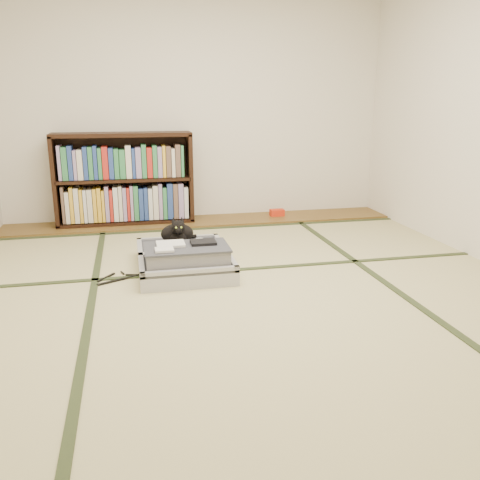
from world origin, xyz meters
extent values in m
plane|color=tan|center=(0.00, 0.00, 0.00)|extent=(4.50, 4.50, 0.00)
cube|color=brown|center=(0.00, 2.00, 0.01)|extent=(4.00, 0.50, 0.02)
cube|color=red|center=(0.83, 2.03, 0.06)|extent=(0.15, 0.09, 0.07)
plane|color=silver|center=(0.00, 2.25, 1.20)|extent=(4.00, 0.00, 4.00)
cube|color=#2D381E|center=(-1.00, 0.00, 0.00)|extent=(0.05, 4.50, 0.01)
cube|color=#2D381E|center=(1.00, 0.00, 0.00)|extent=(0.05, 4.50, 0.01)
cube|color=#2D381E|center=(0.00, 0.40, 0.00)|extent=(4.00, 0.05, 0.01)
cube|color=#2D381E|center=(0.00, 1.70, 0.00)|extent=(4.00, 0.05, 0.01)
cube|color=black|center=(-1.43, 2.07, 0.47)|extent=(0.04, 0.31, 0.88)
cube|color=black|center=(-0.11, 2.07, 0.47)|extent=(0.04, 0.31, 0.88)
cube|color=black|center=(-0.77, 2.07, 0.03)|extent=(1.36, 0.31, 0.04)
cube|color=black|center=(-0.77, 2.07, 0.91)|extent=(1.36, 0.31, 0.04)
cube|color=black|center=(-0.77, 2.07, 0.47)|extent=(1.31, 0.31, 0.03)
cube|color=black|center=(-0.77, 2.22, 0.47)|extent=(1.36, 0.02, 0.88)
cube|color=gray|center=(-0.77, 2.05, 0.25)|extent=(1.23, 0.22, 0.37)
cube|color=gray|center=(-0.77, 2.05, 0.66)|extent=(1.23, 0.22, 0.33)
cube|color=#AAAAAE|center=(-0.35, 0.29, 0.06)|extent=(0.67, 0.45, 0.12)
cube|color=#313339|center=(-0.35, 0.29, 0.09)|extent=(0.60, 0.38, 0.09)
cube|color=#AAAAAE|center=(-0.35, 0.08, 0.12)|extent=(0.67, 0.04, 0.04)
cube|color=#AAAAAE|center=(-0.35, 0.49, 0.12)|extent=(0.67, 0.04, 0.04)
cube|color=#AAAAAE|center=(-0.67, 0.29, 0.12)|extent=(0.04, 0.45, 0.04)
cube|color=#AAAAAE|center=(-0.03, 0.29, 0.12)|extent=(0.04, 0.45, 0.04)
cube|color=#AAAAAE|center=(-0.35, 0.74, 0.06)|extent=(0.67, 0.45, 0.12)
cube|color=#313339|center=(-0.35, 0.74, 0.09)|extent=(0.60, 0.38, 0.09)
cube|color=#AAAAAE|center=(-0.35, 0.53, 0.12)|extent=(0.67, 0.04, 0.04)
cube|color=#AAAAAE|center=(-0.35, 0.94, 0.12)|extent=(0.67, 0.04, 0.04)
cube|color=#AAAAAE|center=(-0.67, 0.74, 0.12)|extent=(0.04, 0.45, 0.04)
cube|color=#AAAAAE|center=(-0.03, 0.74, 0.12)|extent=(0.04, 0.45, 0.04)
cylinder|color=black|center=(-0.35, 0.51, 0.13)|extent=(0.61, 0.02, 0.02)
cube|color=gray|center=(-0.35, 0.29, 0.17)|extent=(0.58, 0.35, 0.12)
cube|color=#3C3D44|center=(-0.35, 0.29, 0.24)|extent=(0.59, 0.37, 0.01)
cube|color=silver|center=(-0.46, 0.33, 0.26)|extent=(0.20, 0.16, 0.02)
cube|color=black|center=(-0.23, 0.33, 0.26)|extent=(0.18, 0.14, 0.02)
cube|color=silver|center=(-0.51, 0.20, 0.26)|extent=(0.13, 0.11, 0.02)
cube|color=white|center=(-0.55, 0.07, 0.06)|extent=(0.05, 0.01, 0.04)
cube|color=white|center=(-0.44, 0.07, 0.05)|extent=(0.04, 0.01, 0.03)
cube|color=orange|center=(-0.13, 0.07, 0.06)|extent=(0.04, 0.01, 0.03)
cube|color=#197F33|center=(-0.19, 0.07, 0.08)|extent=(0.04, 0.01, 0.03)
ellipsoid|color=black|center=(-0.37, 0.79, 0.21)|extent=(0.26, 0.17, 0.16)
ellipsoid|color=black|center=(-0.37, 0.71, 0.19)|extent=(0.13, 0.09, 0.09)
ellipsoid|color=black|center=(-0.37, 0.68, 0.29)|extent=(0.11, 0.10, 0.11)
sphere|color=black|center=(-0.37, 0.64, 0.27)|extent=(0.05, 0.05, 0.05)
cone|color=black|center=(-0.40, 0.70, 0.34)|extent=(0.04, 0.05, 0.05)
cone|color=black|center=(-0.34, 0.70, 0.34)|extent=(0.04, 0.05, 0.05)
sphere|color=#A5BF33|center=(-0.39, 0.64, 0.30)|extent=(0.02, 0.02, 0.02)
sphere|color=#A5BF33|center=(-0.35, 0.64, 0.30)|extent=(0.02, 0.02, 0.02)
cylinder|color=black|center=(-0.28, 0.87, 0.15)|extent=(0.16, 0.09, 0.03)
torus|color=white|center=(-0.19, 0.81, 0.13)|extent=(0.09, 0.09, 0.01)
torus|color=white|center=(-0.19, 0.80, 0.15)|extent=(0.08, 0.08, 0.01)
cube|color=black|center=(-0.81, 0.36, 0.01)|extent=(0.35, 0.19, 0.01)
cube|color=black|center=(-0.92, 0.42, 0.01)|extent=(0.12, 0.16, 0.01)
cube|color=black|center=(-0.69, 0.42, 0.01)|extent=(0.19, 0.07, 0.01)
cylinder|color=black|center=(-0.81, 0.50, 0.01)|extent=(0.03, 0.07, 0.01)
camera|label=1|loc=(-0.72, -3.16, 1.25)|focal=38.00mm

